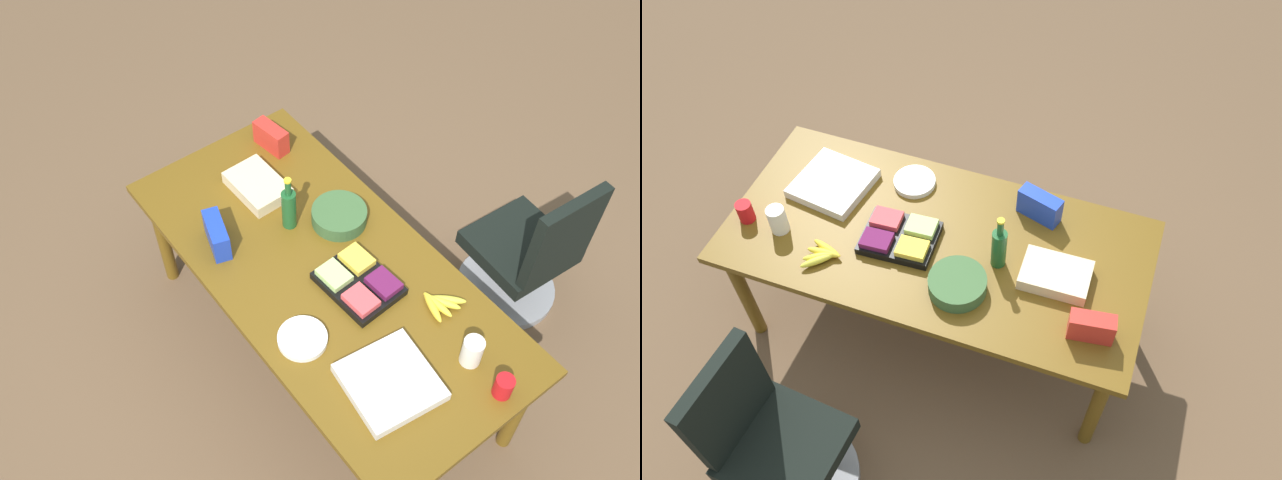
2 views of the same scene
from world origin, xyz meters
The scene contains 14 objects.
ground_plane centered at (0.00, 0.00, 0.00)m, with size 10.00×10.00×0.00m, color brown.
conference_table centered at (0.00, 0.00, 0.68)m, with size 2.09×0.99×0.76m.
office_chair centered at (0.37, 1.08, 0.37)m, with size 0.56×0.56×0.97m.
fruit_platter centered at (0.16, 0.06, 0.79)m, with size 0.38×0.30×0.07m.
sheet_cake centered at (-0.61, 0.03, 0.79)m, with size 0.32×0.22×0.07m, color beige.
red_solo_cup centered at (0.94, 0.20, 0.81)m, with size 0.08×0.08×0.11m, color red.
pizza_box centered at (0.63, -0.15, 0.78)m, with size 0.36×0.36×0.05m, color silver.
wine_bottle centered at (-0.33, 0.03, 0.88)m, with size 0.09×0.09×0.32m.
chip_bag_red centered at (-0.83, 0.27, 0.83)m, with size 0.20×0.08×0.14m, color red.
chip_bag_blue centered at (-0.43, -0.32, 0.83)m, with size 0.22×0.08×0.15m, color #1B3BB9.
banana_bunch centered at (0.47, 0.29, 0.78)m, with size 0.18×0.20×0.04m.
mayo_jar centered at (0.75, 0.20, 0.83)m, with size 0.09×0.09×0.15m, color white.
salad_bowl centered at (-0.20, 0.24, 0.80)m, with size 0.27×0.27×0.08m, color #3A5F33.
paper_plate_stack centered at (0.24, -0.31, 0.77)m, with size 0.22×0.22×0.03m, color white.
Camera 2 is at (-0.78, 1.80, 3.27)m, focal length 36.49 mm.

